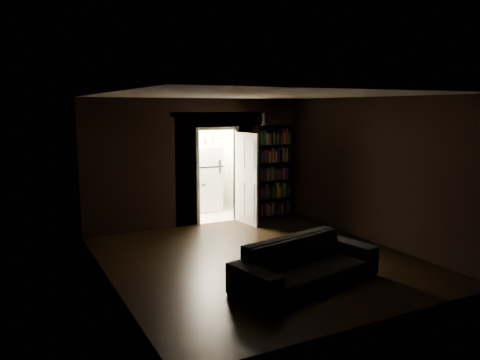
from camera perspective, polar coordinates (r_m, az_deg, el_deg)
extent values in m
plane|color=black|center=(8.21, 2.22, -9.62)|extent=(5.50, 5.50, 0.00)
cube|color=black|center=(9.99, -11.92, 1.76)|extent=(2.55, 0.10, 2.80)
cube|color=black|center=(11.14, 2.86, 2.65)|extent=(1.55, 0.10, 2.80)
cube|color=black|center=(10.51, -2.93, 8.02)|extent=(0.90, 0.10, 0.70)
cube|color=black|center=(7.00, -15.80, -1.35)|extent=(0.02, 5.50, 2.80)
cube|color=black|center=(9.36, 15.69, 1.15)|extent=(0.02, 5.50, 2.80)
cube|color=black|center=(5.70, 16.13, -3.66)|extent=(5.00, 0.02, 2.80)
cube|color=beige|center=(7.79, 2.34, 10.31)|extent=(5.00, 5.50, 0.02)
cube|color=silver|center=(10.57, -2.74, 0.40)|extent=(1.04, 0.06, 2.17)
cube|color=beige|center=(11.60, -4.58, -4.39)|extent=(2.20, 1.80, 0.10)
cube|color=white|center=(12.16, -6.22, 2.18)|extent=(2.20, 0.10, 2.40)
cube|color=white|center=(11.02, -9.70, 1.42)|extent=(0.10, 1.60, 2.40)
cube|color=white|center=(11.82, 0.04, 2.04)|extent=(0.10, 1.60, 2.40)
cube|color=white|center=(11.29, -4.74, 8.05)|extent=(2.20, 1.80, 0.10)
cube|color=#C66A7D|center=(12.03, -6.19, 6.98)|extent=(2.00, 0.04, 0.26)
imported|color=black|center=(7.01, 8.11, -9.13)|extent=(2.48, 1.46, 0.89)
cube|color=black|center=(11.06, 3.89, 1.03)|extent=(0.95, 0.51, 2.20)
cube|color=white|center=(11.85, -4.45, 0.21)|extent=(0.87, 0.83, 1.65)
cube|color=silver|center=(10.42, 0.80, 0.15)|extent=(0.13, 0.85, 2.05)
cube|color=silver|center=(10.81, 2.88, 7.42)|extent=(0.10, 0.10, 0.27)
cube|color=black|center=(11.78, -4.26, 4.88)|extent=(0.70, 0.16, 0.28)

